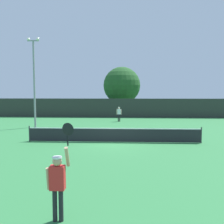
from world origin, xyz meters
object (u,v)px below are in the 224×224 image
at_px(player_serving, 58,179).
at_px(parked_car_near, 102,109).
at_px(light_pole, 34,77).
at_px(large_tree, 122,85).
at_px(parked_car_mid, 134,109).
at_px(player_receiving, 119,113).
at_px(tennis_ball, 103,132).

xyz_separation_m(player_serving, parked_car_near, (-1.87, 31.86, -0.35)).
relative_size(light_pole, large_tree, 1.14).
xyz_separation_m(parked_car_near, parked_car_mid, (5.17, 0.69, 0.00)).
relative_size(parked_car_near, parked_car_mid, 0.97).
bearing_deg(player_receiving, player_serving, 87.13).
xyz_separation_m(player_serving, parked_car_mid, (3.30, 32.55, -0.35)).
bearing_deg(player_receiving, parked_car_mid, -101.48).
xyz_separation_m(light_pole, large_tree, (8.22, 15.68, -0.30)).
distance_m(large_tree, parked_car_near, 4.93).
distance_m(light_pole, parked_car_mid, 19.37).
bearing_deg(large_tree, player_receiving, -91.09).
height_order(light_pole, large_tree, light_pole).
distance_m(tennis_ball, parked_car_mid, 19.00).
bearing_deg(light_pole, tennis_ball, -21.86).
xyz_separation_m(player_receiving, large_tree, (0.20, 10.62, 3.49)).
height_order(light_pole, parked_car_mid, light_pole).
height_order(player_receiving, large_tree, large_tree).
bearing_deg(player_serving, large_tree, 87.71).
height_order(player_serving, player_receiving, player_serving).
relative_size(tennis_ball, large_tree, 0.01).
bearing_deg(tennis_ball, parked_car_near, 95.62).
xyz_separation_m(large_tree, parked_car_near, (-3.16, -0.43, -3.75)).
height_order(player_serving, tennis_ball, player_serving).
relative_size(player_serving, player_receiving, 1.51).
bearing_deg(player_receiving, large_tree, -91.09).
relative_size(player_receiving, large_tree, 0.23).
height_order(player_serving, parked_car_near, player_serving).
height_order(player_receiving, parked_car_near, same).
height_order(tennis_ball, parked_car_near, parked_car_near).
xyz_separation_m(tennis_ball, large_tree, (1.39, 18.42, 4.49)).
distance_m(player_serving, large_tree, 32.50).
height_order(large_tree, parked_car_near, large_tree).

